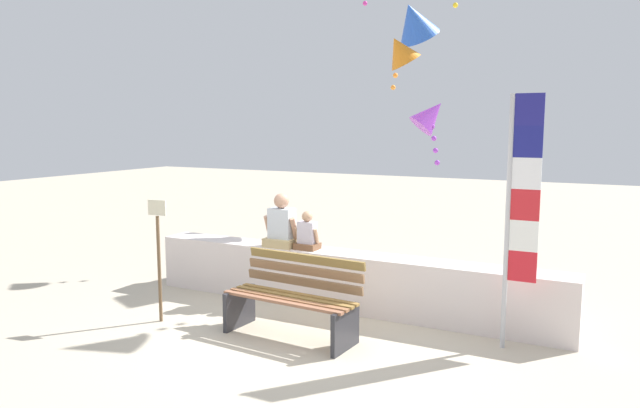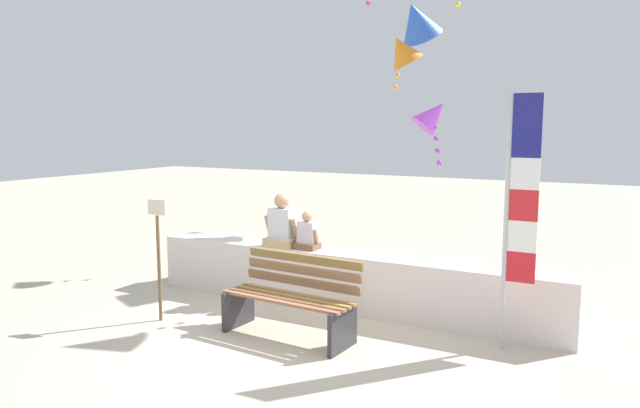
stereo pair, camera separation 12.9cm
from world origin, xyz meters
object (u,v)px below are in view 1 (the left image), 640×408
person_adult (282,226)px  kite_orange (400,51)px  kite_blue (414,21)px  park_bench (293,300)px  person_child (307,234)px  kite_purple (431,115)px  flag_banner (518,205)px  sign_post (159,251)px

person_adult → kite_orange: (0.83, 2.18, 2.45)m
kite_orange → kite_blue: (-0.11, 0.96, 0.59)m
park_bench → kite_orange: (0.00, 3.31, 3.05)m
person_child → kite_purple: size_ratio=0.46×
flag_banner → kite_orange: (-2.22, 2.60, 1.93)m
park_bench → flag_banner: flag_banner is taller
park_bench → person_child: bearing=111.3°
person_adult → kite_purple: size_ratio=0.65×
person_child → sign_post: bearing=-130.3°
park_bench → kite_purple: 4.13m
person_adult → kite_orange: kite_orange is taller
kite_blue → kite_purple: 1.81m
park_bench → sign_post: bearing=-169.5°
person_adult → sign_post: sign_post is taller
kite_blue → sign_post: bearing=-108.7°
person_adult → kite_orange: 3.39m
person_child → kite_purple: 3.01m
flag_banner → kite_blue: kite_blue is taller
kite_orange → person_adult: bearing=-110.7°
kite_orange → person_child: bearing=-101.4°
park_bench → kite_purple: size_ratio=1.43×
person_adult → person_child: person_adult is taller
flag_banner → kite_purple: bearing=122.2°
park_bench → sign_post: sign_post is taller
person_adult → kite_purple: bearing=62.4°
kite_orange → kite_blue: kite_blue is taller
kite_purple → sign_post: 4.67m
park_bench → person_child: (-0.44, 1.13, 0.51)m
person_child → sign_post: (-1.21, -1.43, -0.07)m
sign_post → flag_banner: bearing=14.6°
flag_banner → sign_post: bearing=-165.4°
flag_banner → kite_purple: 3.49m
kite_purple → kite_blue: bearing=127.0°
flag_banner → kite_blue: size_ratio=2.38×
sign_post → kite_blue: bearing=71.3°
person_child → kite_blue: bearing=83.9°
park_bench → kite_blue: kite_blue is taller
park_bench → person_child: person_child is taller
park_bench → person_child: size_ratio=3.10×
person_adult → sign_post: bearing=-120.1°
kite_purple → person_child: bearing=-109.9°
kite_orange → sign_post: 4.75m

